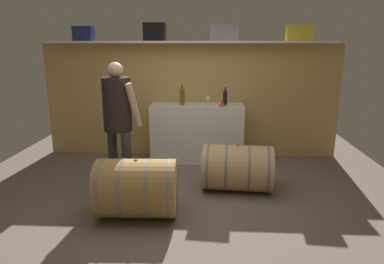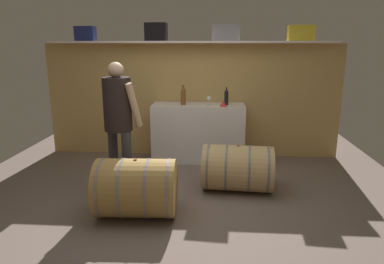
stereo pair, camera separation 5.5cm
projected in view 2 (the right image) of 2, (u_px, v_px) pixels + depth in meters
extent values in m
cube|color=#6D5D53|center=(184.00, 190.00, 4.69)|extent=(6.18, 7.39, 0.02)
cube|color=tan|center=(192.00, 100.00, 5.97)|extent=(4.98, 0.10, 1.91)
cube|color=silver|center=(191.00, 42.00, 5.59)|extent=(4.58, 0.40, 0.03)
cube|color=navy|center=(85.00, 34.00, 5.67)|extent=(0.31, 0.20, 0.23)
cube|color=black|center=(156.00, 32.00, 5.59)|extent=(0.34, 0.28, 0.28)
cube|color=gray|center=(226.00, 33.00, 5.52)|extent=(0.45, 0.23, 0.26)
cube|color=yellow|center=(301.00, 33.00, 5.44)|extent=(0.41, 0.32, 0.24)
cube|color=white|center=(198.00, 133.00, 5.76)|extent=(1.50, 0.54, 0.94)
cylinder|color=black|center=(226.00, 99.00, 5.58)|extent=(0.07, 0.07, 0.20)
sphere|color=black|center=(226.00, 92.00, 5.55)|extent=(0.06, 0.06, 0.06)
cylinder|color=black|center=(227.00, 89.00, 5.54)|extent=(0.02, 0.02, 0.07)
cylinder|color=brown|center=(183.00, 98.00, 5.57)|extent=(0.08, 0.08, 0.22)
sphere|color=brown|center=(183.00, 90.00, 5.54)|extent=(0.08, 0.08, 0.08)
cylinder|color=brown|center=(183.00, 87.00, 5.53)|extent=(0.03, 0.03, 0.08)
cylinder|color=white|center=(209.00, 105.00, 5.57)|extent=(0.07, 0.07, 0.00)
cylinder|color=white|center=(209.00, 103.00, 5.56)|extent=(0.01, 0.01, 0.08)
sphere|color=white|center=(209.00, 98.00, 5.55)|extent=(0.07, 0.07, 0.07)
sphere|color=maroon|center=(209.00, 99.00, 5.55)|extent=(0.04, 0.04, 0.04)
cone|color=red|center=(223.00, 103.00, 5.45)|extent=(0.11, 0.11, 0.11)
cylinder|color=tan|center=(238.00, 168.00, 4.59)|extent=(0.95, 0.67, 0.60)
cylinder|color=slate|center=(209.00, 167.00, 4.64)|extent=(0.07, 0.62, 0.62)
cylinder|color=slate|center=(227.00, 167.00, 4.61)|extent=(0.07, 0.62, 0.62)
cylinder|color=slate|center=(249.00, 169.00, 4.57)|extent=(0.07, 0.62, 0.62)
cylinder|color=slate|center=(267.00, 169.00, 4.54)|extent=(0.07, 0.62, 0.62)
cylinder|color=#984A40|center=(238.00, 146.00, 4.51)|extent=(0.04, 0.04, 0.01)
cylinder|color=olive|center=(136.00, 188.00, 3.89)|extent=(0.91, 0.69, 0.66)
cylinder|color=slate|center=(104.00, 187.00, 3.90)|extent=(0.05, 0.67, 0.67)
cylinder|color=slate|center=(124.00, 188.00, 3.90)|extent=(0.05, 0.67, 0.67)
cylinder|color=slate|center=(149.00, 188.00, 3.89)|extent=(0.05, 0.67, 0.67)
cylinder|color=slate|center=(169.00, 188.00, 3.88)|extent=(0.05, 0.67, 0.67)
cylinder|color=#8C5842|center=(135.00, 160.00, 3.81)|extent=(0.04, 0.04, 0.01)
cylinder|color=#343439|center=(127.00, 163.00, 4.48)|extent=(0.12, 0.12, 0.82)
cylinder|color=#343439|center=(114.00, 158.00, 4.68)|extent=(0.12, 0.12, 0.82)
cylinder|color=black|center=(117.00, 104.00, 4.39)|extent=(0.36, 0.36, 0.68)
sphere|color=tan|center=(116.00, 70.00, 4.29)|extent=(0.20, 0.20, 0.20)
cylinder|color=tan|center=(134.00, 105.00, 4.33)|extent=(0.21, 0.23, 0.57)
cylinder|color=tan|center=(115.00, 102.00, 4.60)|extent=(0.21, 0.23, 0.57)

